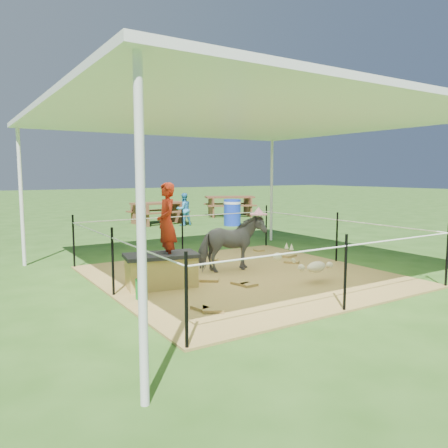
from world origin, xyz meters
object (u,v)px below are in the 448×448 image
woman (167,217)px  straw_bale (161,272)px  distant_person (184,209)px  picnic_table_near (158,213)px  pony (232,244)px  foal (316,265)px  green_bottle (138,289)px  picnic_table_far (230,206)px  trash_barrel (232,212)px

woman → straw_bale: bearing=-79.4°
distant_person → woman: bearing=58.8°
woman → picnic_table_near: (3.43, 8.08, -0.72)m
straw_bale → distant_person: distant_person is taller
pony → foal: pony is taller
green_bottle → picnic_table_far: picnic_table_far is taller
picnic_table_far → trash_barrel: bearing=-98.7°
straw_bale → woman: (0.10, -0.00, 0.84)m
pony → distant_person: size_ratio=1.06×
foal → picnic_table_far: bearing=49.1°
picnic_table_far → foal: bearing=-93.3°
foal → trash_barrel: bearing=51.3°
picnic_table_near → distant_person: (0.53, -0.93, 0.17)m
woman → picnic_table_near: bearing=167.6°
woman → picnic_table_far: woman is taller
woman → trash_barrel: (5.36, 6.28, -0.66)m
foal → picnic_table_near: bearing=66.9°
green_bottle → foal: size_ratio=0.28×
pony → picnic_table_near: 8.03m
picnic_table_near → picnic_table_far: picnic_table_far is taller
woman → distant_person: bearing=161.6°
straw_bale → picnic_table_near: bearing=66.4°
woman → picnic_table_far: size_ratio=0.62×
straw_bale → woman: size_ratio=0.83×
woman → distant_person: 8.19m
green_bottle → trash_barrel: bearing=48.3°
foal → picnic_table_near: 9.26m
straw_bale → picnic_table_near: picnic_table_near is taller
pony → foal: 1.57m
green_bottle → pony: pony is taller
woman → distant_person: (3.96, 7.15, -0.55)m
straw_bale → picnic_table_far: (7.18, 9.09, 0.16)m
foal → distant_person: distant_person is taller
trash_barrel → distant_person: distant_person is taller
picnic_table_far → distant_person: distant_person is taller
green_bottle → foal: (2.73, -0.63, 0.14)m
pony → foal: size_ratio=1.15×
picnic_table_near → distant_person: distant_person is taller
foal → trash_barrel: (3.28, 7.36, 0.13)m
straw_bale → distant_person: bearing=60.4°
woman → green_bottle: 1.22m
green_bottle → foal: foal is taller
woman → pony: 1.54m
foal → green_bottle: bearing=152.3°
straw_bale → woman: woman is taller
green_bottle → picnic_table_near: (4.08, 8.53, 0.21)m
foal → trash_barrel: trash_barrel is taller
straw_bale → distant_person: (4.06, 7.15, 0.29)m
picnic_table_near → woman: bearing=-118.2°
picnic_table_far → straw_bale: bearing=-105.5°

